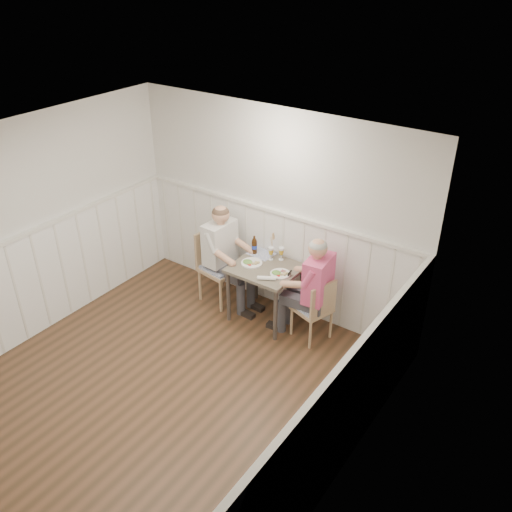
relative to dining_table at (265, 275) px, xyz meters
The scene contains 16 objects.
ground_plane 1.95m from the dining_table, 94.18° to the right, with size 4.50×4.50×0.00m, color #412E1C.
room_shell 2.04m from the dining_table, 94.18° to the right, with size 4.04×4.54×2.60m.
wainscot 1.16m from the dining_table, 96.66° to the right, with size 4.00×4.49×1.34m.
dining_table is the anchor object (origin of this frame).
chair_right 0.74m from the dining_table, ahead, with size 0.49×0.49×0.82m.
chair_left 0.78m from the dining_table, behind, with size 0.52×0.52×0.98m.
man_in_pink 0.67m from the dining_table, ahead, with size 0.65×0.45×1.35m.
diner_cream 0.67m from the dining_table, behind, with size 0.66×0.46×1.40m.
plate_man 0.27m from the dining_table, 10.55° to the right, with size 0.24×0.24×0.06m.
plate_diner 0.24m from the dining_table, 169.38° to the right, with size 0.26×0.26×0.07m.
beer_glass_a 0.35m from the dining_table, 77.03° to the left, with size 0.07×0.07×0.17m.
beer_glass_b 0.30m from the dining_table, 104.09° to the left, with size 0.07×0.07×0.17m.
beer_bottle 0.43m from the dining_table, 146.66° to the left, with size 0.07×0.07×0.25m.
rolled_napkin 0.32m from the dining_table, 53.08° to the right, with size 0.22×0.15×0.05m.
grass_vase 0.38m from the dining_table, 108.46° to the left, with size 0.04×0.04×0.36m.
gingham_mat 0.35m from the dining_table, 133.10° to the left, with size 0.33×0.27×0.01m.
Camera 1 is at (3.25, -2.84, 4.13)m, focal length 38.00 mm.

